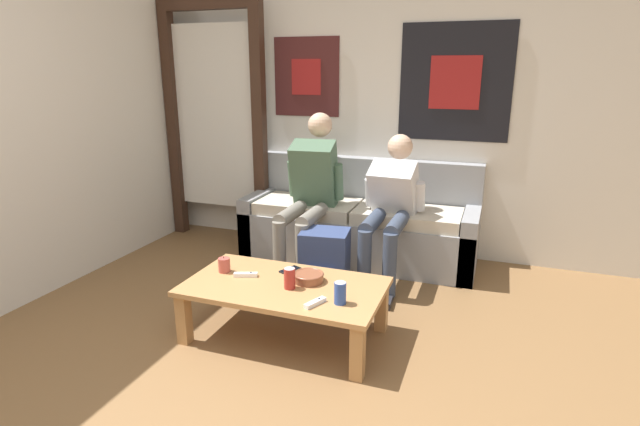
% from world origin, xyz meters
% --- Properties ---
extents(wall_back, '(10.00, 0.07, 2.55)m').
position_xyz_m(wall_back, '(0.00, 2.87, 1.28)').
color(wall_back, silver).
rests_on(wall_back, ground_plane).
extents(door_frame, '(1.00, 0.10, 2.15)m').
position_xyz_m(door_frame, '(-1.46, 2.66, 1.20)').
color(door_frame, '#382319').
rests_on(door_frame, ground_plane).
extents(couch, '(1.94, 0.65, 0.83)m').
position_xyz_m(couch, '(-0.05, 2.55, 0.29)').
color(couch, gray).
rests_on(couch, ground_plane).
extents(coffee_table, '(1.17, 0.65, 0.34)m').
position_xyz_m(coffee_table, '(-0.11, 1.12, 0.29)').
color(coffee_table, '#B27F4C').
rests_on(coffee_table, ground_plane).
extents(person_seated_adult, '(0.47, 0.93, 1.23)m').
position_xyz_m(person_seated_adult, '(-0.37, 2.23, 0.66)').
color(person_seated_adult, gray).
rests_on(person_seated_adult, ground_plane).
extents(person_seated_teen, '(0.47, 0.97, 1.08)m').
position_xyz_m(person_seated_teen, '(0.28, 2.23, 0.59)').
color(person_seated_teen, '#384256').
rests_on(person_seated_teen, ground_plane).
extents(backpack, '(0.37, 0.34, 0.46)m').
position_xyz_m(backpack, '(-0.10, 1.81, 0.22)').
color(backpack, navy).
rests_on(backpack, ground_plane).
extents(ceramic_bowl, '(0.18, 0.18, 0.05)m').
position_xyz_m(ceramic_bowl, '(0.01, 1.21, 0.37)').
color(ceramic_bowl, brown).
rests_on(ceramic_bowl, coffee_table).
extents(pillar_candle, '(0.07, 0.07, 0.10)m').
position_xyz_m(pillar_candle, '(-0.54, 1.17, 0.39)').
color(pillar_candle, '#B24C42').
rests_on(pillar_candle, coffee_table).
extents(drink_can_blue, '(0.07, 0.07, 0.12)m').
position_xyz_m(drink_can_blue, '(0.28, 1.00, 0.40)').
color(drink_can_blue, '#28479E').
rests_on(drink_can_blue, coffee_table).
extents(drink_can_red, '(0.07, 0.07, 0.12)m').
position_xyz_m(drink_can_red, '(-0.06, 1.09, 0.40)').
color(drink_can_red, maroon).
rests_on(drink_can_red, coffee_table).
extents(game_controller_near_left, '(0.15, 0.08, 0.03)m').
position_xyz_m(game_controller_near_left, '(-0.38, 1.15, 0.35)').
color(game_controller_near_left, white).
rests_on(game_controller_near_left, coffee_table).
extents(game_controller_near_right, '(0.09, 0.15, 0.03)m').
position_xyz_m(game_controller_near_right, '(0.16, 0.94, 0.35)').
color(game_controller_near_right, white).
rests_on(game_controller_near_right, coffee_table).
extents(cell_phone, '(0.11, 0.15, 0.01)m').
position_xyz_m(cell_phone, '(-0.16, 1.32, 0.35)').
color(cell_phone, black).
rests_on(cell_phone, coffee_table).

